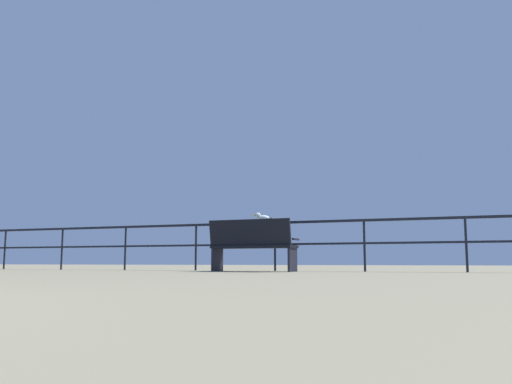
{
  "coord_description": "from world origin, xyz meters",
  "views": [
    {
      "loc": [
        3.63,
        -0.23,
        0.18
      ],
      "look_at": [
        -0.21,
        9.47,
        1.54
      ],
      "focal_mm": 37.66,
      "sensor_mm": 36.0,
      "label": 1
    }
  ],
  "objects": [
    {
      "name": "seagull_on_rail",
      "position": [
        -0.27,
        9.96,
        1.07
      ],
      "size": [
        0.4,
        0.22,
        0.19
      ],
      "color": "white",
      "rests_on": "pier_railing"
    },
    {
      "name": "bench_near_left",
      "position": [
        -0.19,
        9.2,
        0.53
      ],
      "size": [
        1.64,
        0.69,
        0.98
      ],
      "color": "black",
      "rests_on": "ground_plane"
    },
    {
      "name": "pier_railing",
      "position": [
        -0.0,
        9.97,
        0.73
      ],
      "size": [
        21.53,
        0.05,
        0.99
      ],
      "color": "black",
      "rests_on": "ground_plane"
    }
  ]
}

